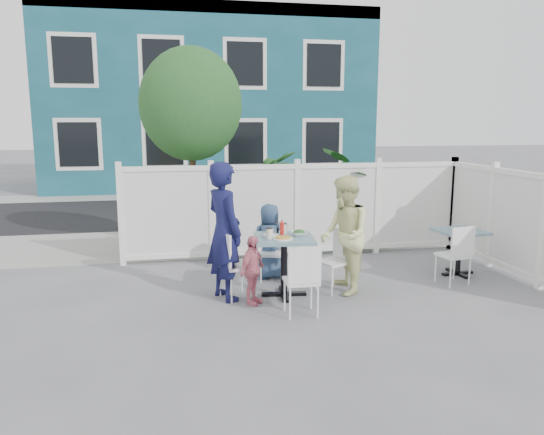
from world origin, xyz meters
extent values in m
plane|color=slate|center=(0.00, 0.00, 0.00)|extent=(80.00, 80.00, 0.00)
cube|color=gray|center=(0.00, 3.80, 0.01)|extent=(24.00, 2.60, 0.01)
cube|color=black|center=(0.00, 7.50, 0.00)|extent=(24.00, 5.00, 0.01)
cube|color=gray|center=(0.00, 10.60, 0.01)|extent=(24.00, 1.60, 0.01)
cube|color=#134B51|center=(-0.50, 14.00, 3.00)|extent=(11.00, 6.00, 6.00)
cube|color=white|center=(-0.50, 11.04, 5.80)|extent=(11.00, 0.08, 0.40)
cube|color=black|center=(-3.00, 11.02, 1.60)|extent=(1.20, 0.04, 1.40)
cube|color=black|center=(1.00, 11.02, 1.60)|extent=(1.20, 0.04, 1.40)
cube|color=black|center=(-3.00, 11.02, 4.10)|extent=(1.20, 0.04, 1.40)
cube|color=black|center=(1.00, 11.02, 4.10)|extent=(1.20, 0.04, 1.40)
cube|color=white|center=(0.10, 2.40, 0.82)|extent=(5.80, 0.04, 1.40)
cube|color=white|center=(0.10, 2.40, 1.56)|extent=(5.86, 0.08, 0.08)
cube|color=white|center=(0.10, 2.40, 0.06)|extent=(5.86, 0.08, 0.12)
cube|color=white|center=(3.00, 0.60, 0.82)|extent=(0.04, 3.60, 1.40)
cube|color=white|center=(3.00, 0.60, 1.56)|extent=(0.08, 3.66, 0.08)
cube|color=white|center=(3.00, 0.60, 0.06)|extent=(0.08, 3.66, 0.12)
cylinder|color=#382316|center=(-1.60, 3.30, 1.20)|extent=(0.12, 0.12, 2.40)
ellipsoid|color=#17421F|center=(-1.60, 3.30, 2.60)|extent=(1.80, 1.62, 1.98)
cube|color=gold|center=(-2.01, 4.00, 0.61)|extent=(0.70, 0.53, 1.22)
imported|color=#17421F|center=(-0.15, 3.10, 0.89)|extent=(1.38, 1.38, 1.79)
imported|color=#17421F|center=(1.46, 3.00, 0.91)|extent=(1.61, 1.80, 1.82)
cube|color=#436F7D|center=(-0.57, 0.40, 0.79)|extent=(0.85, 0.85, 0.04)
cylinder|color=black|center=(-0.57, 0.40, 0.39)|extent=(0.09, 0.09, 0.74)
cube|color=black|center=(-0.57, 0.40, 0.02)|extent=(0.61, 0.16, 0.04)
cube|color=black|center=(-0.57, 0.40, 0.02)|extent=(0.16, 0.61, 0.04)
cube|color=#436F7D|center=(2.25, 0.85, 0.67)|extent=(0.72, 0.72, 0.04)
cylinder|color=black|center=(2.25, 0.85, 0.34)|extent=(0.07, 0.07, 0.64)
cube|color=black|center=(2.25, 0.85, 0.02)|extent=(0.52, 0.12, 0.04)
cube|color=black|center=(2.25, 0.85, 0.02)|extent=(0.12, 0.52, 0.04)
cube|color=white|center=(-1.19, 0.45, 0.44)|extent=(0.50, 0.51, 0.04)
cube|color=white|center=(-1.37, 0.39, 0.68)|extent=(0.16, 0.39, 0.44)
cylinder|color=white|center=(-1.10, 0.67, 0.22)|extent=(0.02, 0.02, 0.44)
cylinder|color=white|center=(-0.98, 0.34, 0.22)|extent=(0.02, 0.02, 0.44)
cylinder|color=white|center=(-1.41, 0.56, 0.22)|extent=(0.02, 0.02, 0.44)
cylinder|color=white|center=(-1.29, 0.23, 0.22)|extent=(0.02, 0.02, 0.44)
cube|color=white|center=(0.14, 0.47, 0.41)|extent=(0.48, 0.49, 0.04)
cube|color=white|center=(0.30, 0.54, 0.63)|extent=(0.17, 0.36, 0.41)
cylinder|color=white|center=(0.06, 0.26, 0.20)|extent=(0.02, 0.02, 0.41)
cylinder|color=white|center=(-0.07, 0.56, 0.20)|extent=(0.02, 0.02, 0.41)
cylinder|color=white|center=(0.34, 0.38, 0.20)|extent=(0.02, 0.02, 0.41)
cylinder|color=white|center=(0.22, 0.68, 0.20)|extent=(0.02, 0.02, 0.41)
cube|color=white|center=(-0.57, 1.10, 0.41)|extent=(0.47, 0.46, 0.04)
cube|color=white|center=(-0.52, 1.27, 0.64)|extent=(0.37, 0.14, 0.41)
cylinder|color=white|center=(-0.46, 0.91, 0.20)|extent=(0.02, 0.02, 0.41)
cylinder|color=white|center=(-0.77, 1.00, 0.20)|extent=(0.02, 0.02, 0.41)
cylinder|color=white|center=(-0.37, 1.20, 0.20)|extent=(0.02, 0.02, 0.41)
cylinder|color=white|center=(-0.68, 1.30, 0.20)|extent=(0.02, 0.02, 0.41)
cube|color=white|center=(-0.52, -0.33, 0.42)|extent=(0.40, 0.38, 0.04)
cube|color=white|center=(-0.52, -0.51, 0.65)|extent=(0.39, 0.04, 0.42)
cylinder|color=white|center=(-0.68, -0.17, 0.21)|extent=(0.02, 0.02, 0.42)
cylinder|color=white|center=(-0.35, -0.17, 0.21)|extent=(0.02, 0.02, 0.42)
cylinder|color=white|center=(-0.69, -0.48, 0.21)|extent=(0.02, 0.02, 0.42)
cylinder|color=white|center=(-0.35, -0.49, 0.21)|extent=(0.02, 0.02, 0.42)
cube|color=white|center=(1.93, 0.45, 0.42)|extent=(0.46, 0.44, 0.04)
cube|color=white|center=(1.96, 0.27, 0.66)|extent=(0.39, 0.10, 0.42)
cylinder|color=white|center=(1.73, 0.57, 0.21)|extent=(0.02, 0.02, 0.42)
cylinder|color=white|center=(2.06, 0.64, 0.21)|extent=(0.02, 0.02, 0.42)
cylinder|color=white|center=(1.79, 0.26, 0.21)|extent=(0.02, 0.02, 0.42)
cylinder|color=white|center=(2.12, 0.32, 0.21)|extent=(0.02, 0.02, 0.42)
imported|color=#131541|center=(-1.35, 0.46, 0.90)|extent=(0.65, 0.77, 1.81)
imported|color=#D4D954|center=(0.26, 0.39, 0.80)|extent=(0.66, 0.82, 1.60)
imported|color=navy|center=(-0.60, 1.25, 0.56)|extent=(0.58, 0.41, 1.12)
imported|color=#D77185|center=(-1.03, 0.16, 0.45)|extent=(0.50, 0.54, 0.89)
cylinder|color=white|center=(-0.61, 0.26, 0.82)|extent=(0.26, 0.26, 0.02)
cylinder|color=white|center=(-0.72, 0.53, 0.82)|extent=(0.21, 0.21, 0.01)
imported|color=white|center=(-0.35, 0.44, 0.84)|extent=(0.22, 0.22, 0.05)
cylinder|color=beige|center=(-0.78, 0.34, 0.87)|extent=(0.09, 0.09, 0.13)
cylinder|color=beige|center=(-0.53, 0.61, 0.87)|extent=(0.09, 0.09, 0.13)
cylinder|color=red|center=(-0.58, 0.48, 0.90)|extent=(0.05, 0.05, 0.17)
cylinder|color=white|center=(-0.67, 0.62, 0.84)|extent=(0.03, 0.03, 0.07)
cylinder|color=black|center=(-0.60, 0.66, 0.84)|extent=(0.03, 0.03, 0.07)
camera|label=1|loc=(-2.05, -6.25, 2.31)|focal=35.00mm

